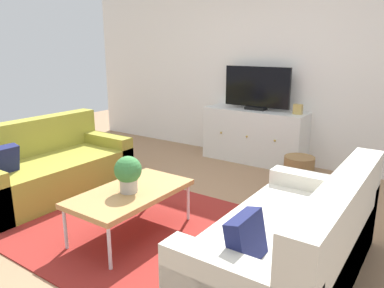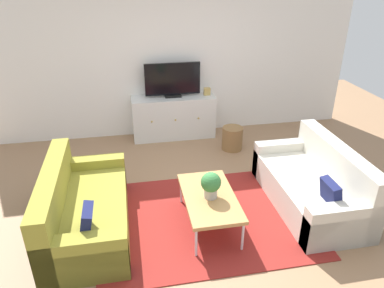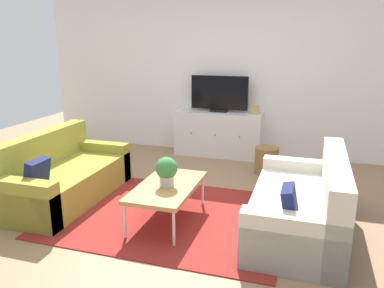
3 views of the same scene
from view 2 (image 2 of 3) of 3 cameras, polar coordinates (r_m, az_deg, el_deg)
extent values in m
plane|color=#997251|center=(4.60, 1.63, -10.56)|extent=(10.00, 10.00, 0.00)
cube|color=white|center=(6.35, -3.20, 13.47)|extent=(6.40, 0.12, 2.70)
cube|color=maroon|center=(4.48, 2.04, -11.63)|extent=(2.50, 1.90, 0.01)
cube|color=olive|center=(4.36, -15.99, -10.81)|extent=(0.87, 1.73, 0.40)
cube|color=olive|center=(4.30, -20.80, -8.90)|extent=(0.20, 1.73, 0.80)
cube|color=olive|center=(4.97, -15.51, -4.88)|extent=(0.87, 0.18, 0.53)
cube|color=olive|center=(3.73, -16.92, -17.13)|extent=(0.87, 0.18, 0.53)
cube|color=#191E4C|center=(3.74, -16.37, -11.72)|extent=(0.16, 0.30, 0.31)
cube|color=beige|center=(4.83, 17.89, -7.08)|extent=(0.87, 1.73, 0.40)
cube|color=beige|center=(4.89, 21.68, -4.55)|extent=(0.20, 1.73, 0.80)
cube|color=beige|center=(5.39, 14.30, -2.13)|extent=(0.87, 0.18, 0.53)
cube|color=beige|center=(4.27, 22.76, -11.83)|extent=(0.87, 0.18, 0.53)
cube|color=#191E4C|center=(4.26, 21.12, -7.35)|extent=(0.16, 0.30, 0.31)
cube|color=#B7844C|center=(4.17, 2.77, -8.42)|extent=(0.58, 1.07, 0.04)
cylinder|color=silver|center=(3.87, 0.66, -15.39)|extent=(0.03, 0.03, 0.36)
cylinder|color=silver|center=(3.98, 8.03, -14.35)|extent=(0.03, 0.03, 0.36)
cylinder|color=silver|center=(4.64, -1.74, -7.40)|extent=(0.03, 0.03, 0.36)
cylinder|color=silver|center=(4.73, 4.34, -6.75)|extent=(0.03, 0.03, 0.36)
cylinder|color=#B7B2A8|center=(4.11, 2.97, -7.72)|extent=(0.15, 0.15, 0.11)
sphere|color=#387A3D|center=(4.03, 3.01, -6.06)|extent=(0.23, 0.23, 0.23)
cube|color=silver|center=(6.37, -2.93, 4.29)|extent=(1.43, 0.44, 0.74)
sphere|color=#B79338|center=(6.11, -6.37, 3.52)|extent=(0.03, 0.03, 0.03)
sphere|color=#B79338|center=(6.15, -2.64, 3.81)|extent=(0.03, 0.03, 0.03)
sphere|color=#B79338|center=(6.21, 1.04, 4.08)|extent=(0.03, 0.03, 0.03)
cube|color=black|center=(6.26, -3.04, 7.67)|extent=(0.28, 0.16, 0.04)
cube|color=black|center=(6.17, -3.10, 10.24)|extent=(0.94, 0.04, 0.55)
cube|color=tan|center=(6.32, 2.39, 8.32)|extent=(0.11, 0.07, 0.13)
cylinder|color=olive|center=(6.02, 6.39, 0.91)|extent=(0.34, 0.34, 0.39)
camera|label=1|loc=(3.38, 52.23, -4.57)|focal=34.70mm
camera|label=3|loc=(2.39, 75.40, -16.89)|focal=35.88mm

